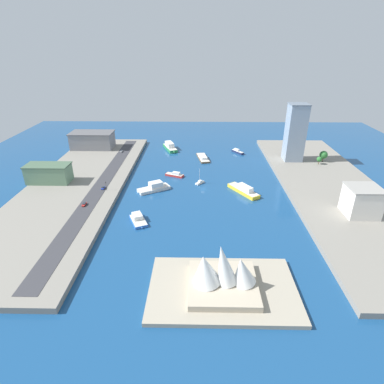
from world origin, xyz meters
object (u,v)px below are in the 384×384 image
at_px(barge_flat_brown, 203,158).
at_px(terminal_long_green, 49,173).
at_px(patrol_launch_navy, 238,152).
at_px(opera_landmark, 221,274).
at_px(hotel_broad_white, 362,201).
at_px(sedan_silver, 121,151).
at_px(ferry_yellow_fast, 244,190).
at_px(traffic_light_waterfront, 106,185).
at_px(pickup_red, 84,204).
at_px(hatchback_blue, 103,188).
at_px(tower_tall_glass, 295,133).
at_px(tugboat_red, 175,175).
at_px(ferry_white_commuter, 154,187).
at_px(ferry_green_doubledeck, 170,147).
at_px(sailboat_small_white, 200,182).
at_px(warehouse_low_gray, 93,140).
at_px(catamaran_blue, 138,219).

distance_m(barge_flat_brown, terminal_long_green, 132.86).
relative_size(patrol_launch_navy, opera_landmark, 0.49).
xyz_separation_m(hotel_broad_white, sedan_silver, (173.11, -117.03, -8.18)).
bearing_deg(ferry_yellow_fast, sedan_silver, -37.16).
distance_m(barge_flat_brown, traffic_light_waterfront, 104.19).
height_order(patrol_launch_navy, opera_landmark, opera_landmark).
height_order(pickup_red, hatchback_blue, hatchback_blue).
bearing_deg(barge_flat_brown, sedan_silver, -6.39).
bearing_deg(tower_tall_glass, tugboat_red, 17.83).
relative_size(terminal_long_green, tower_tall_glass, 0.65).
bearing_deg(ferry_white_commuter, ferry_green_doubledeck, -91.98).
bearing_deg(terminal_long_green, patrol_launch_navy, -151.78).
bearing_deg(ferry_yellow_fast, sailboat_small_white, -25.98).
bearing_deg(sailboat_small_white, sedan_silver, -41.08).
relative_size(barge_flat_brown, pickup_red, 5.46).
relative_size(hotel_broad_white, sedan_silver, 3.93).
relative_size(patrol_launch_navy, traffic_light_waterfront, 2.26).
relative_size(ferry_green_doubledeck, pickup_red, 5.61).
distance_m(terminal_long_green, traffic_light_waterfront, 48.72).
xyz_separation_m(barge_flat_brown, sedan_silver, (78.73, -8.81, 2.76)).
relative_size(ferry_green_doubledeck, traffic_light_waterfront, 4.43).
distance_m(ferry_green_doubledeck, tower_tall_glass, 121.98).
xyz_separation_m(tower_tall_glass, hatchback_blue, (152.80, 65.79, -23.81)).
height_order(terminal_long_green, warehouse_low_gray, warehouse_low_gray).
bearing_deg(tugboat_red, hotel_broad_white, 150.84).
bearing_deg(tower_tall_glass, patrol_launch_navy, -31.28).
relative_size(barge_flat_brown, warehouse_low_gray, 0.67).
bearing_deg(barge_flat_brown, tower_tall_glass, 173.46).
bearing_deg(tugboat_red, warehouse_low_gray, -36.87).
height_order(catamaran_blue, ferry_white_commuter, ferry_white_commuter).
xyz_separation_m(tower_tall_glass, warehouse_low_gray, (189.55, -31.40, -16.77)).
xyz_separation_m(catamaran_blue, ferry_green_doubledeck, (-7.55, -143.32, 1.15)).
distance_m(barge_flat_brown, sedan_silver, 79.27).
xyz_separation_m(tugboat_red, ferry_white_commuter, (13.16, 27.02, 0.91)).
bearing_deg(hatchback_blue, terminal_long_green, -15.48).
distance_m(patrol_launch_navy, barge_flat_brown, 39.08).
bearing_deg(tower_tall_glass, ferry_yellow_fast, 51.02).
distance_m(ferry_green_doubledeck, sedan_silver, 49.57).
height_order(sailboat_small_white, opera_landmark, opera_landmark).
distance_m(terminal_long_green, hotel_broad_white, 215.93).
bearing_deg(ferry_green_doubledeck, catamaran_blue, 86.99).
distance_m(catamaran_blue, ferry_yellow_fast, 81.18).
bearing_deg(tugboat_red, opera_landmark, 102.65).
bearing_deg(sailboat_small_white, catamaran_blue, 56.74).
relative_size(patrol_launch_navy, ferry_white_commuter, 0.60).
xyz_separation_m(sailboat_small_white, terminal_long_green, (113.47, 5.86, 9.11)).
distance_m(tugboat_red, patrol_launch_navy, 84.07).
bearing_deg(terminal_long_green, sailboat_small_white, -177.05).
height_order(ferry_yellow_fast, sailboat_small_white, sailboat_small_white).
bearing_deg(terminal_long_green, pickup_red, 135.71).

